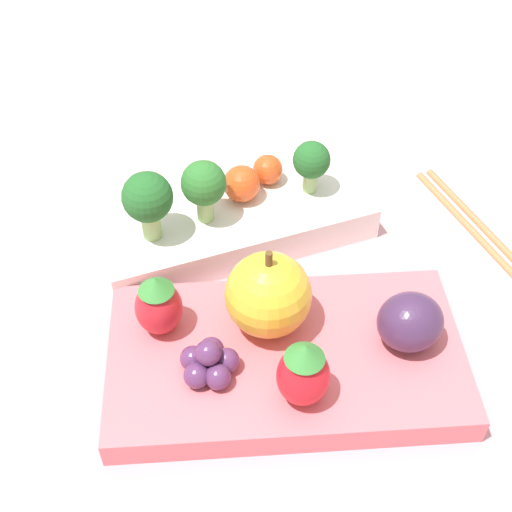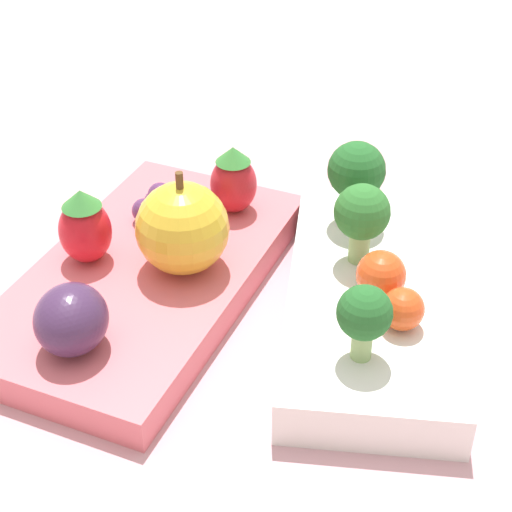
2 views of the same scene
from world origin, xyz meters
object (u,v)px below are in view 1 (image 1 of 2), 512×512
(bento_box_fruit, at_px, (286,359))
(grape_cluster, at_px, (209,362))
(broccoli_floret_0, at_px, (204,185))
(chopsticks_pair, at_px, (503,252))
(cherry_tomato_1, at_px, (242,184))
(strawberry_1, at_px, (158,305))
(broccoli_floret_2, at_px, (148,199))
(apple, at_px, (268,295))
(broccoli_floret_1, at_px, (311,162))
(bento_box_savoury, at_px, (231,216))
(cherry_tomato_0, at_px, (268,170))
(strawberry_0, at_px, (303,373))
(plum, at_px, (410,322))

(bento_box_fruit, height_order, grape_cluster, grape_cluster)
(broccoli_floret_0, height_order, grape_cluster, broccoli_floret_0)
(bento_box_fruit, distance_m, chopsticks_pair, 0.19)
(bento_box_fruit, height_order, broccoli_floret_0, broccoli_floret_0)
(bento_box_fruit, xyz_separation_m, cherry_tomato_1, (0.00, 0.14, 0.03))
(cherry_tomato_1, relative_size, strawberry_1, 0.60)
(broccoli_floret_2, bearing_deg, apple, -55.96)
(broccoli_floret_1, relative_size, broccoli_floret_2, 0.79)
(bento_box_fruit, xyz_separation_m, strawberry_1, (-0.07, 0.04, 0.03))
(broccoli_floret_2, height_order, grape_cluster, broccoli_floret_2)
(bento_box_savoury, relative_size, chopsticks_pair, 1.02)
(cherry_tomato_0, bearing_deg, broccoli_floret_0, -150.80)
(grape_cluster, bearing_deg, strawberry_0, -30.62)
(broccoli_floret_0, distance_m, broccoli_floret_2, 0.04)
(bento_box_savoury, height_order, broccoli_floret_1, broccoli_floret_1)
(bento_box_fruit, height_order, apple, apple)
(broccoli_floret_0, xyz_separation_m, chopsticks_pair, (0.21, -0.06, -0.06))
(cherry_tomato_0, xyz_separation_m, apple, (-0.03, -0.13, 0.01))
(apple, height_order, chopsticks_pair, apple)
(bento_box_fruit, bearing_deg, apple, 104.05)
(broccoli_floret_0, relative_size, broccoli_floret_2, 0.92)
(broccoli_floret_2, relative_size, grape_cluster, 1.48)
(cherry_tomato_0, distance_m, grape_cluster, 0.18)
(broccoli_floret_2, bearing_deg, chopsticks_pair, -12.09)
(bento_box_savoury, distance_m, cherry_tomato_0, 0.05)
(cherry_tomato_0, relative_size, grape_cluster, 0.63)
(cherry_tomato_1, xyz_separation_m, chopsticks_pair, (0.18, -0.08, -0.04))
(grape_cluster, distance_m, chopsticks_pair, 0.24)
(bento_box_fruit, xyz_separation_m, broccoli_floret_2, (-0.07, 0.11, 0.05))
(broccoli_floret_0, bearing_deg, grape_cluster, -99.93)
(strawberry_0, bearing_deg, broccoli_floret_2, 114.30)
(cherry_tomato_0, xyz_separation_m, chopsticks_pair, (0.16, -0.09, -0.04))
(broccoli_floret_1, distance_m, strawberry_0, 0.18)
(strawberry_0, bearing_deg, strawberry_1, 135.88)
(strawberry_0, bearing_deg, bento_box_fruit, 90.02)
(broccoli_floret_2, height_order, cherry_tomato_0, broccoli_floret_2)
(plum, height_order, chopsticks_pair, plum)
(broccoli_floret_0, relative_size, broccoli_floret_1, 1.15)
(cherry_tomato_0, height_order, apple, apple)
(cherry_tomato_1, xyz_separation_m, apple, (-0.01, -0.12, 0.01))
(bento_box_savoury, relative_size, strawberry_0, 4.43)
(broccoli_floret_1, relative_size, apple, 0.67)
(broccoli_floret_2, distance_m, strawberry_0, 0.17)
(broccoli_floret_1, bearing_deg, strawberry_0, -107.97)
(broccoli_floret_1, bearing_deg, grape_cluster, -126.58)
(strawberry_1, bearing_deg, apple, -10.65)
(broccoli_floret_1, bearing_deg, broccoli_floret_2, -169.84)
(apple, height_order, plum, apple)
(broccoli_floret_0, height_order, cherry_tomato_1, broccoli_floret_0)
(grape_cluster, xyz_separation_m, chopsticks_pair, (0.23, 0.07, -0.03))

